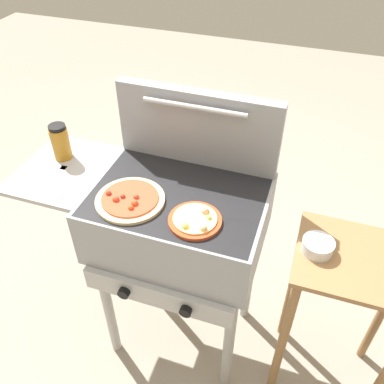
{
  "coord_description": "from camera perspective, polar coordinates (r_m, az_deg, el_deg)",
  "views": [
    {
      "loc": [
        0.41,
        -1.05,
        1.87
      ],
      "look_at": [
        0.05,
        0.0,
        0.92
      ],
      "focal_mm": 38.51,
      "sensor_mm": 36.0,
      "label": 1
    }
  ],
  "objects": [
    {
      "name": "grill",
      "position": [
        1.59,
        -2.25,
        -4.13
      ],
      "size": [
        0.96,
        0.53,
        0.9
      ],
      "color": "gray",
      "rests_on": "ground_plane"
    },
    {
      "name": "prep_table",
      "position": [
        1.7,
        20.48,
        -13.72
      ],
      "size": [
        0.44,
        0.36,
        0.79
      ],
      "color": "olive",
      "rests_on": "ground_plane"
    },
    {
      "name": "pizza_cheese",
      "position": [
        1.37,
        0.48,
        -3.91
      ],
      "size": [
        0.18,
        0.18,
        0.04
      ],
      "color": "#C64723",
      "rests_on": "grill"
    },
    {
      "name": "grill_lid_open",
      "position": [
        1.56,
        0.81,
        8.91
      ],
      "size": [
        0.63,
        0.08,
        0.3
      ],
      "color": "gray",
      "rests_on": "grill"
    },
    {
      "name": "sauce_jar",
      "position": [
        1.7,
        -17.76,
        6.62
      ],
      "size": [
        0.07,
        0.07,
        0.15
      ],
      "color": "#B77A1E",
      "rests_on": "grill"
    },
    {
      "name": "topping_bowl_near",
      "position": [
        1.49,
        17.01,
        -7.21
      ],
      "size": [
        0.11,
        0.11,
        0.04
      ],
      "color": "silver",
      "rests_on": "prep_table"
    },
    {
      "name": "ground_plane",
      "position": [
        2.18,
        -1.31,
        -18.45
      ],
      "size": [
        8.0,
        8.0,
        0.0
      ],
      "primitive_type": "plane",
      "color": "gray"
    },
    {
      "name": "pizza_pepperoni",
      "position": [
        1.46,
        -8.6,
        -1.04
      ],
      "size": [
        0.25,
        0.25,
        0.03
      ],
      "color": "beige",
      "rests_on": "grill"
    }
  ]
}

